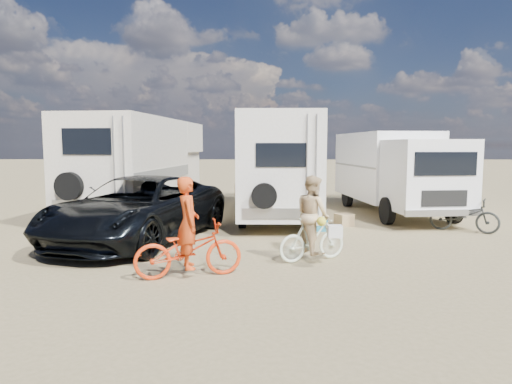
{
  "coord_description": "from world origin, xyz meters",
  "views": [
    {
      "loc": [
        -0.95,
        -9.05,
        2.49
      ],
      "look_at": [
        -1.08,
        2.32,
        1.3
      ],
      "focal_mm": 31.33,
      "sensor_mm": 36.0,
      "label": 1
    }
  ],
  "objects_px": {
    "bike_man": "(188,249)",
    "bike_parked": "(464,215)",
    "dark_suv": "(139,209)",
    "rider_man": "(188,232)",
    "cooler": "(317,223)",
    "crate": "(344,220)",
    "rv_left": "(142,166)",
    "rider_woman": "(313,223)",
    "box_truck": "(395,173)",
    "bike_woman": "(312,239)",
    "rv_main": "(276,167)"
  },
  "relations": [
    {
      "from": "bike_man",
      "to": "rider_woman",
      "type": "height_order",
      "value": "rider_woman"
    },
    {
      "from": "dark_suv",
      "to": "rider_woman",
      "type": "xyz_separation_m",
      "value": [
        4.31,
        -2.04,
        -0.0
      ]
    },
    {
      "from": "rv_main",
      "to": "bike_woman",
      "type": "bearing_deg",
      "value": -84.5
    },
    {
      "from": "bike_parked",
      "to": "rider_woman",
      "type": "bearing_deg",
      "value": 155.98
    },
    {
      "from": "bike_woman",
      "to": "cooler",
      "type": "relative_size",
      "value": 2.83
    },
    {
      "from": "box_truck",
      "to": "bike_woman",
      "type": "distance_m",
      "value": 7.74
    },
    {
      "from": "rv_main",
      "to": "rider_woman",
      "type": "height_order",
      "value": "rv_main"
    },
    {
      "from": "bike_woman",
      "to": "rider_man",
      "type": "relative_size",
      "value": 0.92
    },
    {
      "from": "bike_man",
      "to": "crate",
      "type": "height_order",
      "value": "bike_man"
    },
    {
      "from": "rider_woman",
      "to": "crate",
      "type": "relative_size",
      "value": 3.6
    },
    {
      "from": "bike_parked",
      "to": "box_truck",
      "type": "bearing_deg",
      "value": 47.62
    },
    {
      "from": "rv_main",
      "to": "cooler",
      "type": "distance_m",
      "value": 3.31
    },
    {
      "from": "bike_man",
      "to": "bike_parked",
      "type": "relative_size",
      "value": 1.08
    },
    {
      "from": "bike_woman",
      "to": "bike_parked",
      "type": "bearing_deg",
      "value": -79.58
    },
    {
      "from": "cooler",
      "to": "bike_parked",
      "type": "bearing_deg",
      "value": -5.11
    },
    {
      "from": "bike_parked",
      "to": "dark_suv",
      "type": "bearing_deg",
      "value": 129.06
    },
    {
      "from": "rv_main",
      "to": "dark_suv",
      "type": "relative_size",
      "value": 1.28
    },
    {
      "from": "box_truck",
      "to": "bike_man",
      "type": "height_order",
      "value": "box_truck"
    },
    {
      "from": "rider_woman",
      "to": "box_truck",
      "type": "bearing_deg",
      "value": -53.59
    },
    {
      "from": "box_truck",
      "to": "crate",
      "type": "xyz_separation_m",
      "value": [
        -2.26,
        -2.45,
        -1.29
      ]
    },
    {
      "from": "rider_woman",
      "to": "crate",
      "type": "height_order",
      "value": "rider_woman"
    },
    {
      "from": "dark_suv",
      "to": "crate",
      "type": "distance_m",
      "value": 6.22
    },
    {
      "from": "box_truck",
      "to": "bike_woman",
      "type": "height_order",
      "value": "box_truck"
    },
    {
      "from": "rider_man",
      "to": "cooler",
      "type": "height_order",
      "value": "rider_man"
    },
    {
      "from": "dark_suv",
      "to": "rider_woman",
      "type": "bearing_deg",
      "value": -9.1
    },
    {
      "from": "rv_left",
      "to": "crate",
      "type": "distance_m",
      "value": 7.75
    },
    {
      "from": "bike_man",
      "to": "bike_woman",
      "type": "relative_size",
      "value": 1.27
    },
    {
      "from": "crate",
      "to": "bike_parked",
      "type": "bearing_deg",
      "value": -16.11
    },
    {
      "from": "rider_man",
      "to": "rider_woman",
      "type": "xyz_separation_m",
      "value": [
        2.48,
        1.23,
        -0.03
      ]
    },
    {
      "from": "crate",
      "to": "rider_man",
      "type": "bearing_deg",
      "value": -125.81
    },
    {
      "from": "rv_left",
      "to": "bike_parked",
      "type": "bearing_deg",
      "value": -14.92
    },
    {
      "from": "rv_main",
      "to": "rider_man",
      "type": "xyz_separation_m",
      "value": [
        -1.9,
        -7.4,
        -0.86
      ]
    },
    {
      "from": "rv_left",
      "to": "rider_woman",
      "type": "relative_size",
      "value": 5.04
    },
    {
      "from": "rider_woman",
      "to": "bike_woman",
      "type": "bearing_deg",
      "value": -0.0
    },
    {
      "from": "rv_main",
      "to": "box_truck",
      "type": "height_order",
      "value": "rv_main"
    },
    {
      "from": "bike_man",
      "to": "crate",
      "type": "bearing_deg",
      "value": -52.8
    },
    {
      "from": "dark_suv",
      "to": "rider_man",
      "type": "distance_m",
      "value": 3.75
    },
    {
      "from": "rv_left",
      "to": "box_truck",
      "type": "xyz_separation_m",
      "value": [
        9.29,
        -0.43,
        -0.24
      ]
    },
    {
      "from": "bike_parked",
      "to": "crate",
      "type": "height_order",
      "value": "bike_parked"
    },
    {
      "from": "cooler",
      "to": "crate",
      "type": "relative_size",
      "value": 1.21
    },
    {
      "from": "rider_woman",
      "to": "bike_parked",
      "type": "bearing_deg",
      "value": -79.58
    },
    {
      "from": "bike_man",
      "to": "bike_woman",
      "type": "xyz_separation_m",
      "value": [
        2.48,
        1.23,
        -0.05
      ]
    },
    {
      "from": "crate",
      "to": "rv_main",
      "type": "bearing_deg",
      "value": 136.89
    },
    {
      "from": "rv_left",
      "to": "crate",
      "type": "xyz_separation_m",
      "value": [
        7.02,
        -2.89,
        -1.53
      ]
    },
    {
      "from": "rider_woman",
      "to": "bike_parked",
      "type": "relative_size",
      "value": 0.89
    },
    {
      "from": "bike_woman",
      "to": "crate",
      "type": "xyz_separation_m",
      "value": [
        1.47,
        4.25,
        -0.29
      ]
    },
    {
      "from": "rv_main",
      "to": "bike_parked",
      "type": "bearing_deg",
      "value": -28.2
    },
    {
      "from": "bike_woman",
      "to": "rider_woman",
      "type": "bearing_deg",
      "value": -0.0
    },
    {
      "from": "rider_man",
      "to": "rv_main",
      "type": "bearing_deg",
      "value": -31.37
    },
    {
      "from": "rv_main",
      "to": "bike_man",
      "type": "xyz_separation_m",
      "value": [
        -1.9,
        -7.4,
        -1.19
      ]
    }
  ]
}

